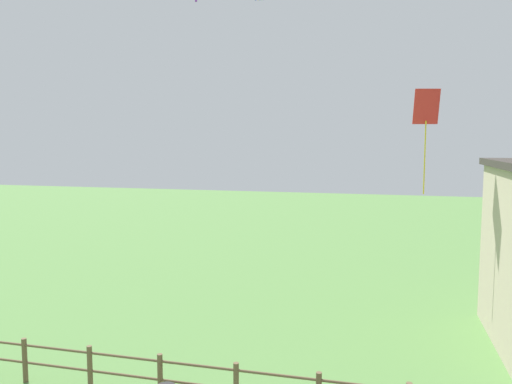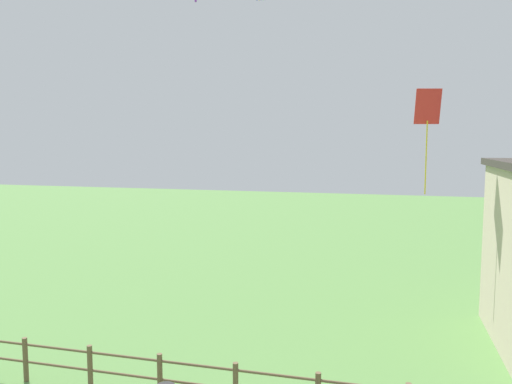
% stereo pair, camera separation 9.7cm
% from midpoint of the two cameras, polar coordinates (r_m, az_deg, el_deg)
% --- Properties ---
extents(wooden_fence, '(16.68, 0.14, 1.26)m').
position_cam_midpoint_polar(wooden_fence, '(13.37, -2.51, -21.08)').
color(wooden_fence, brown).
rests_on(wooden_fence, ground_plane).
extents(kite_red_diamond, '(1.01, 0.49, 4.04)m').
position_cam_midpoint_polar(kite_red_diamond, '(20.38, 18.73, 8.06)').
color(kite_red_diamond, red).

